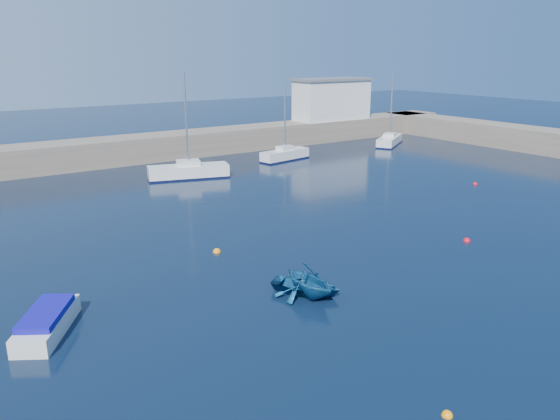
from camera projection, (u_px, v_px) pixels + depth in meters
ground at (502, 372)px, 19.78m from camera, size 220.00×220.00×0.00m
back_wall at (105, 152)px, 55.82m from camera, size 96.00×4.50×2.60m
right_arm at (488, 133)px, 68.67m from camera, size 4.50×32.00×2.60m
harbor_office at (332, 100)px, 71.08m from camera, size 10.00×4.00×5.00m
sailboat_6 at (189, 171)px, 49.94m from camera, size 7.53×3.99×9.54m
sailboat_7 at (285, 154)px, 58.24m from camera, size 6.05×2.62×7.83m
sailboat_8 at (390, 140)px, 67.88m from camera, size 6.70×5.25×8.82m
motorboat_1 at (47, 322)px, 22.42m from camera, size 3.44×4.34×1.03m
dinghy_center at (306, 286)px, 26.13m from camera, size 3.85×4.13×0.70m
dinghy_left at (309, 280)px, 25.66m from camera, size 2.81×3.22×1.64m
buoy_0 at (447, 416)px, 17.38m from camera, size 0.38×0.38×0.38m
buoy_1 at (467, 241)px, 33.40m from camera, size 0.47×0.47×0.47m
buoy_3 at (217, 252)px, 31.59m from camera, size 0.47×0.47×0.47m
buoy_4 at (475, 185)px, 47.69m from camera, size 0.43×0.43×0.43m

